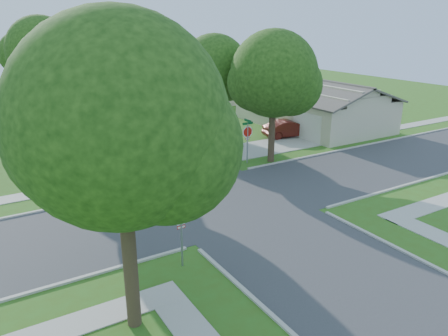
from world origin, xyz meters
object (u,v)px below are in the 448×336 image
tree_sw_corner (122,131)px  stop_sign_ne (248,134)px  tree_e_far (108,48)px  house_ne_far (213,85)px  car_curb_west (37,95)px  car_curb_east (117,115)px  tree_w_mid (43,54)px  house_ne_near (312,108)px  tree_w_near (80,72)px  tree_ne_corner (274,78)px  stop_sign_sw (181,219)px  tree_e_mid (150,52)px  tree_w_far (22,55)px  tree_e_near (215,71)px  car_driveway (289,128)px

tree_sw_corner → stop_sign_ne: bearing=43.9°
tree_e_far → house_ne_far: bearing=-24.0°
car_curb_west → car_curb_east: bearing=105.1°
tree_w_mid → house_ne_near: 23.46m
tree_w_near → car_curb_east: 14.64m
tree_ne_corner → car_curb_east: (-5.16, 17.06, -4.93)m
stop_sign_ne → tree_ne_corner: 3.96m
tree_sw_corner → car_curb_east: size_ratio=2.47×
stop_sign_sw → tree_e_mid: (9.46, 25.71, 4.22)m
house_ne_far → car_curb_east: 16.71m
tree_e_far → car_curb_east: 14.25m
tree_w_far → car_curb_west: 6.10m
tree_ne_corner → tree_w_near: bearing=156.4°
stop_sign_sw → house_ne_near: house_ne_near is taller
tree_e_near → tree_e_mid: tree_e_mid is taller
tree_sw_corner → tree_w_mid: bearing=84.3°
stop_sign_ne → tree_e_near: 5.62m
tree_w_far → tree_sw_corner: bearing=-93.9°
tree_w_mid → tree_ne_corner: bearing=-56.8°
tree_w_far → tree_sw_corner: 41.10m
house_ne_near → tree_e_mid: bearing=138.3°
house_ne_far → tree_w_mid: bearing=-158.8°
car_driveway → tree_w_near: bearing=99.6°
stop_sign_sw → tree_sw_corner: 5.54m
tree_e_mid → tree_ne_corner: tree_e_mid is taller
tree_ne_corner → car_driveway: size_ratio=2.04×
tree_e_far → car_driveway: size_ratio=2.06×
tree_e_near → house_ne_near: (11.24, 1.99, -4.13)m
stop_sign_ne → tree_ne_corner: size_ratio=0.34×
stop_sign_sw → tree_e_near: tree_e_near is taller
tree_e_far → tree_ne_corner: (1.61, -29.80, -0.39)m
stop_sign_ne → tree_w_mid: size_ratio=0.31×
tree_e_far → tree_sw_corner: tree_sw_corner is taller
stop_sign_sw → tree_e_far: size_ratio=0.34×
tree_e_far → house_ne_near: bearing=-64.0°
house_ne_near → car_driveway: (-4.49, -2.30, -0.82)m
tree_e_near → car_curb_east: bearing=106.2°
tree_ne_corner → car_curb_east: bearing=106.8°
car_driveway → tree_w_far: bearing=43.3°
tree_e_far → tree_w_mid: 16.05m
house_ne_near → stop_sign_sw: bearing=-142.8°
tree_w_near → car_curb_west: 29.02m
stop_sign_ne → tree_ne_corner: bearing=-16.6°
tree_w_near → car_curb_west: size_ratio=1.83×
stop_sign_sw → tree_ne_corner: 14.64m
tree_e_far → tree_w_far: tree_e_far is taller
tree_e_far → house_ne_near: (11.24, -23.01, -4.46)m
stop_sign_ne → car_curb_west: size_ratio=0.61×
stop_sign_ne → tree_sw_corner: (-12.14, -11.69, 4.23)m
tree_e_far → tree_ne_corner: 29.85m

